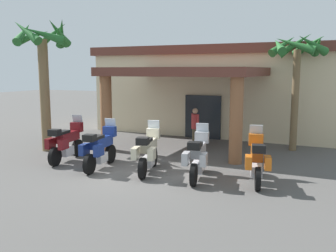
% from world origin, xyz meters
% --- Properties ---
extents(ground_plane, '(80.00, 80.00, 0.00)m').
position_xyz_m(ground_plane, '(0.00, 0.00, 0.00)').
color(ground_plane, '#514F4C').
extents(motel_building, '(12.98, 10.59, 4.51)m').
position_xyz_m(motel_building, '(0.04, 9.52, 2.30)').
color(motel_building, beige).
rests_on(motel_building, ground_plane).
extents(motorcycle_maroon, '(0.79, 2.21, 1.61)m').
position_xyz_m(motorcycle_maroon, '(-3.08, 0.45, 0.70)').
color(motorcycle_maroon, black).
rests_on(motorcycle_maroon, ground_plane).
extents(motorcycle_blue, '(0.78, 2.21, 1.61)m').
position_xyz_m(motorcycle_blue, '(-1.37, 0.08, 0.70)').
color(motorcycle_blue, black).
rests_on(motorcycle_blue, ground_plane).
extents(motorcycle_cream, '(0.95, 2.18, 1.61)m').
position_xyz_m(motorcycle_cream, '(0.35, 0.28, 0.70)').
color(motorcycle_cream, black).
rests_on(motorcycle_cream, ground_plane).
extents(motorcycle_silver, '(0.86, 2.20, 1.61)m').
position_xyz_m(motorcycle_silver, '(2.06, 0.25, 0.70)').
color(motorcycle_silver, black).
rests_on(motorcycle_silver, ground_plane).
extents(motorcycle_orange, '(0.96, 2.18, 1.61)m').
position_xyz_m(motorcycle_orange, '(3.77, 0.57, 0.70)').
color(motorcycle_orange, black).
rests_on(motorcycle_orange, ground_plane).
extents(pedestrian, '(0.43, 0.37, 1.71)m').
position_xyz_m(pedestrian, '(0.46, 4.47, 0.99)').
color(pedestrian, brown).
rests_on(pedestrian, ground_plane).
extents(palm_tree_near_portico, '(2.39, 2.37, 4.94)m').
position_xyz_m(palm_tree_near_portico, '(4.33, 5.78, 3.84)').
color(palm_tree_near_portico, brown).
rests_on(palm_tree_near_portico, ground_plane).
extents(palm_tree_roadside, '(2.33, 2.34, 5.39)m').
position_xyz_m(palm_tree_roadside, '(-4.98, 1.61, 3.89)').
color(palm_tree_roadside, brown).
rests_on(palm_tree_roadside, ground_plane).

